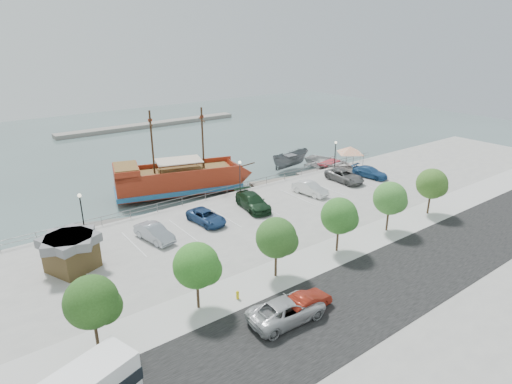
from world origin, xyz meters
TOP-DOWN VIEW (x-y plane):
  - ground at (0.00, 0.00)m, footprint 160.00×160.00m
  - land_slab at (0.00, -21.00)m, footprint 100.00×58.00m
  - street at (0.00, -16.00)m, footprint 100.00×8.00m
  - sidewalk at (0.00, -10.00)m, footprint 100.00×4.00m
  - seawall_railing at (0.00, 7.80)m, footprint 50.00×0.06m
  - far_shore at (10.00, 55.00)m, footprint 40.00×3.00m
  - pirate_ship at (-3.26, 13.16)m, footprint 18.19×9.43m
  - patrol_boat at (13.64, 13.11)m, footprint 6.56×2.47m
  - speedboat at (18.31, 9.62)m, footprint 6.87×8.73m
  - dock_west at (-14.95, 9.20)m, footprint 7.85×4.31m
  - dock_mid at (8.04, 9.20)m, footprint 7.83×3.80m
  - dock_east at (15.80, 9.20)m, footprint 7.08×2.33m
  - shed at (-20.61, 0.76)m, footprint 4.77×4.77m
  - canopy_tent at (18.50, 6.00)m, footprint 5.22×5.22m
  - street_van at (-10.84, -14.74)m, footprint 5.80×2.93m
  - street_sedan at (-9.31, -14.83)m, footprint 4.29×1.79m
  - fire_hydrant at (-12.21, -10.80)m, footprint 0.24×0.24m
  - lamp_post_left at (-18.00, 6.50)m, footprint 0.36×0.36m
  - lamp_post_mid at (0.00, 6.50)m, footprint 0.36×0.36m
  - lamp_post_right at (16.00, 6.50)m, footprint 0.36×0.36m
  - tree_a at (-21.85, -10.07)m, footprint 3.30×3.20m
  - tree_b at (-14.85, -10.07)m, footprint 3.30×3.20m
  - tree_c at (-7.85, -10.07)m, footprint 3.30×3.20m
  - tree_d at (-0.85, -10.07)m, footprint 3.30×3.20m
  - tree_e at (6.15, -10.07)m, footprint 3.30×3.20m
  - tree_f at (13.15, -10.07)m, footprint 3.30×3.20m
  - parked_car_b at (-13.07, 1.64)m, footprint 2.46×4.81m
  - parked_car_c at (-7.22, 2.10)m, footprint 2.70×4.99m
  - parked_car_d at (-1.22, 2.30)m, footprint 3.24×5.99m
  - parked_car_f at (6.89, 1.78)m, footprint 2.21×4.76m
  - parked_car_g at (13.77, 2.57)m, footprint 2.71×5.58m
  - parked_car_h at (17.86, 1.78)m, footprint 2.80×5.11m

SIDE VIEW (x-z plane):
  - ground at x=0.00m, z-range -1.00..-1.00m
  - dock_east at x=15.80m, z-range -1.00..-0.60m
  - dock_mid at x=8.04m, z-range -1.00..-0.57m
  - dock_west at x=-14.95m, z-range -1.00..-0.57m
  - land_slab at x=0.00m, z-range -1.20..0.00m
  - far_shore at x=10.00m, z-range -1.00..-0.20m
  - speedboat at x=18.31m, z-range -1.00..0.64m
  - street at x=0.00m, z-range -0.01..0.03m
  - sidewalk at x=0.00m, z-range -0.01..0.04m
  - patrol_boat at x=13.64m, z-range -1.00..1.54m
  - fire_hydrant at x=-12.21m, z-range 0.03..0.72m
  - seawall_railing at x=0.00m, z-range 0.03..1.03m
  - parked_car_c at x=-7.22m, z-range 0.00..1.33m
  - street_sedan at x=-9.31m, z-range 0.00..1.38m
  - parked_car_h at x=17.86m, z-range 0.00..1.40m
  - parked_car_b at x=-13.07m, z-range 0.00..1.51m
  - parked_car_f at x=6.89m, z-range 0.00..1.51m
  - parked_car_g at x=13.77m, z-range 0.00..1.53m
  - street_van at x=-10.84m, z-range 0.00..1.57m
  - parked_car_d at x=-1.22m, z-range 0.00..1.65m
  - pirate_ship at x=-3.26m, z-range -4.74..6.51m
  - shed at x=-20.61m, z-range 0.10..3.09m
  - lamp_post_left at x=-18.00m, z-range 0.80..5.08m
  - lamp_post_mid at x=0.00m, z-range 0.80..5.08m
  - lamp_post_right at x=16.00m, z-range 0.80..5.08m
  - canopy_tent at x=18.50m, z-range 1.38..5.12m
  - tree_a at x=-21.85m, z-range 0.80..5.80m
  - tree_b at x=-14.85m, z-range 0.80..5.80m
  - tree_c at x=-7.85m, z-range 0.80..5.80m
  - tree_d at x=-0.85m, z-range 0.80..5.80m
  - tree_e at x=6.15m, z-range 0.80..5.80m
  - tree_f at x=13.15m, z-range 0.80..5.80m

